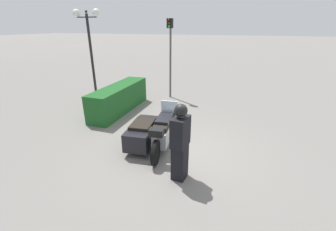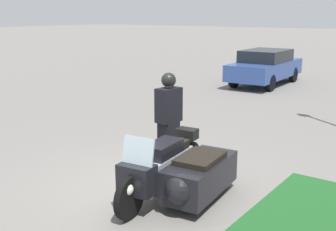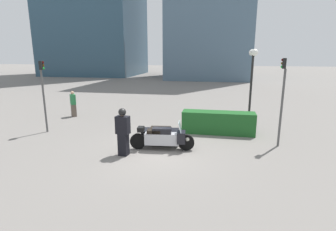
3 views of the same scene
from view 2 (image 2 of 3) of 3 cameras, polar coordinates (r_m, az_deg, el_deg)
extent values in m
plane|color=slate|center=(7.35, -1.71, -9.35)|extent=(160.00, 160.00, 0.00)
cylinder|color=black|center=(6.12, -5.25, -11.06)|extent=(0.65, 0.17, 0.64)
cylinder|color=black|center=(7.63, 2.97, -5.89)|extent=(0.65, 0.17, 0.64)
cylinder|color=black|center=(6.77, 4.54, -9.16)|extent=(0.51, 0.15, 0.50)
cube|color=#B7B7BC|center=(6.80, -0.66, -7.20)|extent=(1.38, 0.54, 0.45)
cube|color=black|center=(6.70, -0.66, -4.60)|extent=(0.77, 0.45, 0.24)
cube|color=black|center=(6.95, 0.61, -4.07)|extent=(0.57, 0.43, 0.12)
cube|color=black|center=(6.18, -4.25, -8.57)|extent=(0.38, 0.56, 0.44)
cube|color=silver|center=(6.07, -4.06, -4.79)|extent=(0.17, 0.52, 0.40)
sphere|color=white|center=(6.02, -5.55, -9.91)|extent=(0.18, 0.18, 0.18)
cube|color=black|center=(6.66, 4.34, -8.15)|extent=(1.58, 0.82, 0.50)
sphere|color=black|center=(6.12, 1.72, -9.90)|extent=(0.48, 0.48, 0.48)
cube|color=black|center=(6.56, 4.39, -5.80)|extent=(0.89, 0.65, 0.09)
cube|color=black|center=(7.38, 2.59, -2.47)|extent=(0.28, 0.38, 0.18)
cube|color=black|center=(8.25, 0.08, -3.64)|extent=(0.37, 0.33, 0.83)
cube|color=black|center=(8.06, 0.09, 1.44)|extent=(0.52, 0.35, 0.66)
sphere|color=tan|center=(7.98, 0.09, 4.55)|extent=(0.23, 0.23, 0.23)
sphere|color=black|center=(7.97, 0.09, 4.83)|extent=(0.28, 0.28, 0.28)
cube|color=#2D478C|center=(17.86, 13.03, 6.13)|extent=(4.40, 1.84, 0.64)
cube|color=black|center=(17.80, 13.13, 7.90)|extent=(2.31, 1.64, 0.48)
cylinder|color=black|center=(19.42, 12.38, 5.79)|extent=(0.65, 0.23, 0.64)
cylinder|color=black|center=(18.92, 16.59, 5.34)|extent=(0.65, 0.23, 0.64)
cylinder|color=black|center=(16.97, 8.94, 4.85)|extent=(0.65, 0.23, 0.64)
cylinder|color=black|center=(16.40, 13.68, 4.32)|extent=(0.65, 0.23, 0.64)
camera|label=1|loc=(11.99, 7.68, 15.42)|focal=24.00mm
camera|label=3|loc=(13.72, -42.63, 13.55)|focal=28.00mm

